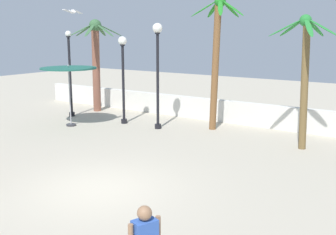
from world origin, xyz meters
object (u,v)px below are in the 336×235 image
object	(u,v)px
lamp_post_1	(70,72)
seagull_0	(72,12)
palm_tree_0	(96,55)
palm_tree_2	(217,50)
lamp_post_0	(158,60)
palm_tree_1	(305,66)
lamp_post_2	(123,69)
patio_umbrella_0	(69,71)

from	to	relation	value
lamp_post_1	seagull_0	size ratio (longest dim) A/B	4.10
palm_tree_0	seagull_0	distance (m)	5.65
palm_tree_2	seagull_0	world-z (taller)	palm_tree_2
palm_tree_0	lamp_post_0	distance (m)	5.32
palm_tree_1	lamp_post_2	world-z (taller)	palm_tree_1
patio_umbrella_0	palm_tree_2	size ratio (longest dim) A/B	0.49
palm_tree_0	lamp_post_2	world-z (taller)	palm_tree_0
patio_umbrella_0	palm_tree_0	world-z (taller)	palm_tree_0
patio_umbrella_0	palm_tree_2	distance (m)	6.52
seagull_0	palm_tree_1	bearing A→B (deg)	20.93
palm_tree_0	lamp_post_0	world-z (taller)	palm_tree_0
palm_tree_1	lamp_post_0	xyz separation A→B (m)	(-6.11, -0.34, 0.03)
palm_tree_2	lamp_post_0	size ratio (longest dim) A/B	1.24
palm_tree_0	lamp_post_0	bearing A→B (deg)	-17.07
palm_tree_0	lamp_post_1	bearing A→B (deg)	-92.57
lamp_post_1	seagull_0	xyz separation A→B (m)	(3.10, -2.58, 2.70)
lamp_post_0	lamp_post_1	bearing A→B (deg)	-177.68
patio_umbrella_0	lamp_post_1	bearing A→B (deg)	135.94
palm_tree_0	seagull_0	size ratio (longest dim) A/B	4.67
lamp_post_0	palm_tree_1	bearing A→B (deg)	3.17
seagull_0	patio_umbrella_0	bearing A→B (deg)	145.58
palm_tree_2	lamp_post_2	distance (m)	4.35
patio_umbrella_0	lamp_post_2	world-z (taller)	lamp_post_2
palm_tree_1	seagull_0	bearing A→B (deg)	-159.07
lamp_post_0	lamp_post_2	world-z (taller)	lamp_post_0
lamp_post_1	lamp_post_2	distance (m)	3.27
lamp_post_0	lamp_post_2	bearing A→B (deg)	-179.61
patio_umbrella_0	lamp_post_2	xyz separation A→B (m)	(1.65, 1.75, 0.06)
palm_tree_2	lamp_post_1	distance (m)	7.55
lamp_post_1	patio_umbrella_0	bearing A→B (deg)	-44.06
palm_tree_2	lamp_post_0	distance (m)	2.51
patio_umbrella_0	seagull_0	world-z (taller)	seagull_0
patio_umbrella_0	lamp_post_1	distance (m)	2.24
palm_tree_2	lamp_post_1	world-z (taller)	palm_tree_2
palm_tree_1	lamp_post_2	xyz separation A→B (m)	(-8.03, -0.35, -0.45)
palm_tree_0	palm_tree_1	xyz separation A→B (m)	(11.20, -1.22, 0.00)
patio_umbrella_0	lamp_post_1	xyz separation A→B (m)	(-1.60, 1.55, -0.24)
seagull_0	lamp_post_1	bearing A→B (deg)	140.26
lamp_post_0	lamp_post_1	xyz separation A→B (m)	(-5.17, -0.21, -0.78)
patio_umbrella_0	palm_tree_2	xyz separation A→B (m)	(5.72, 3.00, 0.94)
seagull_0	lamp_post_0	bearing A→B (deg)	53.46
palm_tree_0	lamp_post_0	size ratio (longest dim) A/B	1.06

